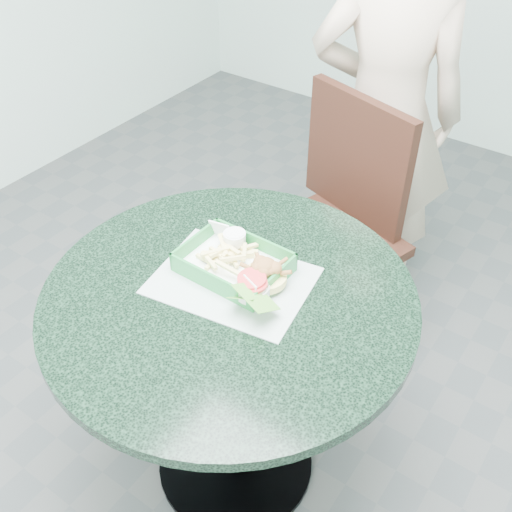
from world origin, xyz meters
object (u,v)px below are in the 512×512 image
Objects in this scene: cafe_table at (231,344)px; diner_person at (385,109)px; crab_sandwich at (265,276)px; food_basket at (234,272)px; sauce_ramekin at (234,243)px; dining_chair at (337,213)px.

diner_person is (-0.10, 1.07, 0.23)m from cafe_table.
diner_person is 1.00m from crab_sandwich.
cafe_table is 3.56× the size of food_basket.
crab_sandwich is 0.15m from sauce_ramekin.
food_basket is at bearing -178.46° from crab_sandwich.
dining_chair is (-0.09, 0.75, -0.05)m from cafe_table.
crab_sandwich reaches higher than sauce_ramekin.
cafe_table is 15.58× the size of sauce_ramekin.
cafe_table is 1.10m from diner_person.
diner_person reaches higher than food_basket.
crab_sandwich is (0.15, -0.67, 0.27)m from dining_chair.
cafe_table is 0.20m from food_basket.
sauce_ramekin is (-0.14, 0.06, 0.00)m from crab_sandwich.
dining_chair is 0.74m from crab_sandwich.
diner_person is 0.93m from sauce_ramekin.
cafe_table is 1.00× the size of dining_chair.
diner_person is at bearing 93.45° from food_basket.
food_basket is (0.06, -1.00, -0.04)m from diner_person.
diner_person reaches higher than crab_sandwich.
food_basket is (0.05, -0.67, 0.23)m from dining_chair.
food_basket reaches higher than cafe_table.
cafe_table is at bearing -61.87° from food_basket.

